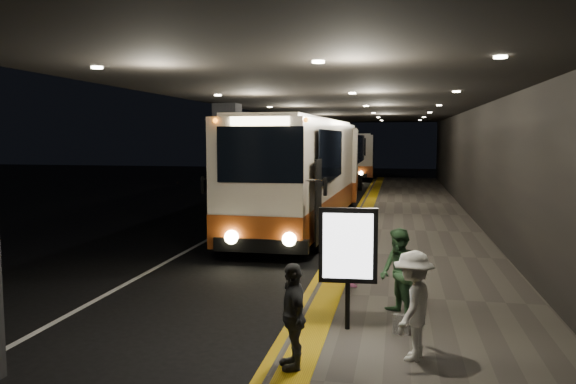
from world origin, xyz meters
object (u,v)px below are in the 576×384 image
(coach_second, at_px, (335,165))
(passenger_waiting_grey, at_px, (293,316))
(passenger_waiting_green, at_px, (399,273))
(passenger_waiting_white, at_px, (413,305))
(coach_third, at_px, (357,157))
(info_sign, at_px, (348,248))
(passenger_boarding, at_px, (354,247))
(stanchion_post, at_px, (333,253))
(coach_main, at_px, (301,178))
(bag_polka, at_px, (401,324))

(coach_second, xyz_separation_m, passenger_waiting_grey, (2.03, -23.21, -0.88))
(passenger_waiting_green, distance_m, passenger_waiting_white, 1.89)
(coach_second, bearing_deg, coach_third, 86.12)
(coach_third, relative_size, info_sign, 5.51)
(passenger_waiting_white, bearing_deg, passenger_boarding, -146.92)
(coach_third, relative_size, passenger_boarding, 6.82)
(stanchion_post, bearing_deg, passenger_waiting_green, -60.20)
(coach_main, distance_m, stanchion_post, 7.57)
(coach_second, relative_size, passenger_waiting_grey, 8.09)
(passenger_waiting_white, bearing_deg, passenger_waiting_grey, -51.55)
(info_sign, bearing_deg, passenger_boarding, 88.38)
(bag_polka, distance_m, info_sign, 1.48)
(passenger_waiting_grey, relative_size, info_sign, 0.73)
(coach_second, distance_m, coach_third, 15.56)
(passenger_waiting_grey, distance_m, info_sign, 1.90)
(passenger_waiting_green, bearing_deg, bag_polka, -24.86)
(passenger_waiting_white, height_order, stanchion_post, passenger_waiting_white)
(passenger_waiting_white, xyz_separation_m, bag_polka, (-0.15, 0.99, -0.62))
(passenger_waiting_green, relative_size, stanchion_post, 1.40)
(coach_third, height_order, passenger_waiting_white, coach_third)
(coach_main, bearing_deg, passenger_waiting_green, -69.04)
(coach_second, xyz_separation_m, bag_polka, (3.49, -21.58, -1.46))
(bag_polka, xyz_separation_m, info_sign, (-0.87, 0.06, 1.20))
(coach_second, bearing_deg, passenger_waiting_grey, -88.62)
(coach_third, xyz_separation_m, bag_polka, (3.42, -37.14, -1.34))
(passenger_waiting_green, xyz_separation_m, passenger_waiting_white, (0.20, -1.88, -0.00))
(passenger_boarding, bearing_deg, info_sign, -174.92)
(coach_main, height_order, coach_second, coach_main)
(bag_polka, bearing_deg, coach_main, 108.11)
(coach_main, distance_m, passenger_waiting_white, 12.23)
(passenger_waiting_green, xyz_separation_m, passenger_waiting_grey, (-1.41, -2.53, -0.05))
(passenger_waiting_green, relative_size, passenger_waiting_grey, 1.07)
(coach_main, xyz_separation_m, stanchion_post, (1.97, -7.22, -1.12))
(coach_third, distance_m, stanchion_post, 33.76)
(coach_third, relative_size, passenger_waiting_green, 7.10)
(stanchion_post, bearing_deg, coach_second, 96.23)
(bag_polka, relative_size, stanchion_post, 0.28)
(passenger_waiting_grey, bearing_deg, stanchion_post, 159.23)
(passenger_boarding, height_order, info_sign, info_sign)
(coach_second, height_order, bag_polka, coach_second)
(passenger_waiting_green, bearing_deg, coach_second, 161.11)
(coach_main, distance_m, coach_third, 26.48)
(coach_third, distance_m, info_sign, 37.16)
(coach_second, xyz_separation_m, stanchion_post, (1.98, -18.14, -1.06))
(coach_second, bearing_deg, info_sign, -86.68)
(passenger_waiting_green, bearing_deg, coach_third, 156.98)
(passenger_waiting_grey, bearing_deg, passenger_waiting_green, 129.54)
(passenger_waiting_white, relative_size, info_sign, 0.77)
(coach_second, bearing_deg, passenger_boarding, -86.01)
(passenger_waiting_grey, bearing_deg, coach_second, 163.67)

